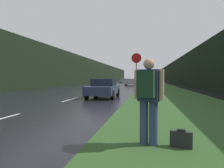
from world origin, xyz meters
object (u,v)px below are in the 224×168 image
at_px(stop_sign, 136,71).
at_px(car_passing_near, 104,88).
at_px(car_passing_far, 131,82).
at_px(car_oncoming, 124,81).
at_px(hitchhiker_with_backpack, 148,96).
at_px(suitcase, 181,139).

height_order(stop_sign, car_passing_near, stop_sign).
relative_size(car_passing_far, car_oncoming, 1.01).
relative_size(hitchhiker_with_backpack, car_passing_far, 0.39).
distance_m(hitchhiker_with_backpack, suitcase, 1.09).
height_order(suitcase, car_passing_far, car_passing_far).
xyz_separation_m(stop_sign, car_oncoming, (-6.16, 45.76, -1.18)).
xyz_separation_m(stop_sign, hitchhiker_with_backpack, (0.74, -9.20, -0.82)).
distance_m(hitchhiker_with_backpack, car_passing_near, 10.52).
xyz_separation_m(car_passing_near, car_passing_far, (0.00, 24.40, -0.01)).
bearing_deg(stop_sign, suitcase, -81.39).
xyz_separation_m(stop_sign, suitcase, (1.40, -9.25, -1.68)).
bearing_deg(suitcase, car_passing_far, 112.47).
bearing_deg(car_passing_far, car_passing_near, 90.00).
bearing_deg(car_passing_near, car_passing_far, -90.00).
height_order(hitchhiker_with_backpack, car_passing_near, hitchhiker_with_backpack).
bearing_deg(hitchhiker_with_backpack, car_passing_far, 111.39).
bearing_deg(hitchhiker_with_backpack, car_passing_near, 123.67).
xyz_separation_m(hitchhiker_with_backpack, car_passing_near, (-3.17, 10.03, -0.37)).
height_order(suitcase, car_oncoming, car_oncoming).
distance_m(stop_sign, car_oncoming, 46.19).
bearing_deg(car_passing_far, car_oncoming, -79.69).
distance_m(suitcase, car_oncoming, 55.53).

